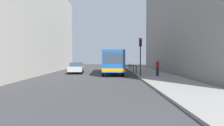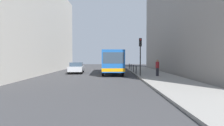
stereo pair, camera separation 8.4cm
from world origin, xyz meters
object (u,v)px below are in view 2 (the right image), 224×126
car_behind_bus (114,65)px  bollard_farthest (129,66)px  traffic_light (140,50)px  bollard_mid (133,68)px  pedestrian_near_signal (157,68)px  bollard_near (136,70)px  bus (112,61)px  car_beside_bus (76,67)px  bollard_far (131,67)px

car_behind_bus → bollard_farthest: (2.60, -3.10, -0.16)m
traffic_light → bollard_mid: (-0.10, 5.86, -2.38)m
bollard_mid → pedestrian_near_signal: (1.89, -6.24, 0.41)m
bollard_near → bollard_farthest: same height
bus → pedestrian_near_signal: 7.31m
car_beside_bus → bollard_farthest: 10.32m
car_behind_bus → car_beside_bus: bearing=66.1°
car_beside_bus → bollard_far: car_beside_bus is taller
bus → bollard_far: size_ratio=11.67×
traffic_light → pedestrian_near_signal: size_ratio=2.31×
car_beside_bus → traffic_light: traffic_light is taller
car_beside_bus → car_behind_bus: same height
traffic_light → car_beside_bus: bearing=146.6°
car_behind_bus → bollard_far: 6.69m
bollard_near → pedestrian_near_signal: bearing=-59.4°
car_beside_bus → bollard_farthest: (7.79, 6.77, -0.16)m
car_behind_bus → bollard_near: 12.55m
car_beside_bus → bollard_near: (7.79, -2.40, -0.16)m
car_behind_bus → pedestrian_near_signal: size_ratio=2.54×
bollard_near → bollard_farthest: 9.17m
car_behind_bus → bollard_near: car_behind_bus is taller
bus → bollard_mid: (3.00, 0.85, -1.10)m
bollard_near → car_beside_bus: bearing=162.9°
car_beside_bus → bollard_near: size_ratio=4.75×
bus → bollard_near: bus is taller
car_beside_bus → bollard_mid: bearing=-179.2°
bus → car_beside_bus: 4.88m
car_beside_bus → bollard_far: bearing=-158.5°
bollard_far → pedestrian_near_signal: (1.89, -9.30, 0.41)m
car_beside_bus → bollard_far: 8.63m
bollard_near → bollard_far: same height
car_behind_bus → bollard_mid: bearing=109.5°
bollard_mid → bollard_far: (0.00, 3.06, 0.00)m
bollard_mid → bollard_farthest: size_ratio=1.00×
car_behind_bus → traffic_light: 15.48m
bus → bollard_farthest: bus is taller
bus → traffic_light: 6.03m
pedestrian_near_signal → bollard_mid: bearing=-177.4°
car_behind_bus → bollard_far: (2.60, -6.16, -0.16)m
traffic_light → bollard_far: traffic_light is taller
bus → bollard_far: (3.00, 3.91, -1.10)m
bus → traffic_light: size_ratio=2.70×
bus → bollard_near: size_ratio=11.67×
traffic_light → bollard_near: bearing=92.0°
traffic_light → bollard_near: size_ratio=4.32×
bus → bollard_mid: bus is taller
car_behind_bus → bollard_mid: car_behind_bus is taller
bollard_near → bollard_far: bearing=90.0°
car_behind_bus → bollard_farthest: bearing=133.7°
bollard_far → car_beside_bus: bearing=-154.5°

